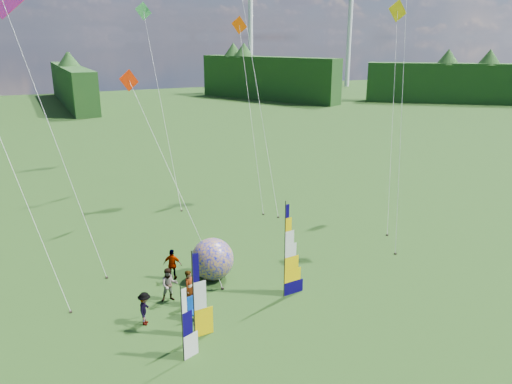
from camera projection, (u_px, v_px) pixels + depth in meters
name	position (u px, v px, depth m)	size (l,w,h in m)	color
ground	(315.00, 331.00, 22.14)	(220.00, 220.00, 0.00)	#2E521C
treeline_ring	(319.00, 248.00, 20.95)	(210.00, 210.00, 8.00)	#224518
turbine_left	(350.00, 27.00, 128.49)	(8.00, 1.20, 30.00)	silver
turbine_right	(250.00, 27.00, 124.08)	(8.00, 1.20, 30.00)	silver
feather_banner_main	(285.00, 252.00, 24.39)	(1.32, 0.10, 4.88)	#080046
side_banner_left	(193.00, 297.00, 21.06)	(1.09, 0.10, 3.97)	#F7C702
side_banner_far	(182.00, 326.00, 19.64)	(0.95, 0.10, 3.20)	white
bol_inflatable	(212.00, 259.00, 26.66)	(2.28, 2.28, 2.28)	#000AAA
spectator_a	(190.00, 288.00, 24.02)	(0.67, 0.44, 1.83)	#66594C
spectator_b	(169.00, 285.00, 24.47)	(0.84, 0.41, 1.73)	#66594C
spectator_c	(145.00, 309.00, 22.48)	(1.02, 0.38, 1.57)	#66594C
spectator_d	(173.00, 264.00, 26.68)	(1.00, 0.41, 1.71)	#66594C
camp_chair	(196.00, 310.00, 22.78)	(0.67, 0.67, 1.16)	navy
kite_whale	(253.00, 54.00, 38.07)	(4.30, 14.45, 22.55)	black
kite_rainbow_delta	(50.00, 110.00, 26.63)	(8.37, 11.86, 17.50)	#F4100B
kite_parafoil	(403.00, 88.00, 30.47)	(7.59, 9.14, 19.01)	#B40D00
small_kite_red	(164.00, 150.00, 32.52)	(4.81, 10.32, 10.95)	#F32702
small_kite_orange	(251.00, 109.00, 37.94)	(3.81, 9.63, 14.58)	#F24B00
small_kite_yellow	(393.00, 108.00, 34.28)	(7.59, 9.08, 15.63)	yellow
small_kite_pink	(13.00, 162.00, 23.53)	(5.47, 8.34, 13.68)	#F22186
small_kite_green	(161.00, 97.00, 39.60)	(3.09, 12.75, 15.86)	green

